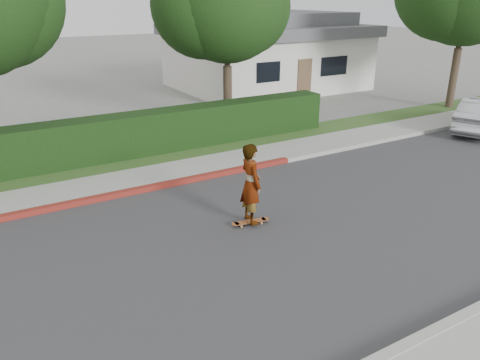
{
  "coord_description": "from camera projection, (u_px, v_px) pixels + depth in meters",
  "views": [
    {
      "loc": [
        -7.8,
        -7.8,
        5.19
      ],
      "look_at": [
        -2.43,
        1.32,
        1.0
      ],
      "focal_mm": 35.0,
      "sensor_mm": 36.0,
      "label": 1
    }
  ],
  "objects": [
    {
      "name": "tree_center",
      "position": [
        224.0,
        3.0,
        18.09
      ],
      "size": [
        5.66,
        4.84,
        7.44
      ],
      "color": "#33261C",
      "rests_on": "ground"
    },
    {
      "name": "skateboard",
      "position": [
        250.0,
        222.0,
        11.32
      ],
      "size": [
        0.99,
        0.36,
        0.09
      ],
      "rotation": [
        0.0,
        0.0,
        -0.17
      ],
      "color": "#D6893A",
      "rests_on": "ground"
    },
    {
      "name": "ground",
      "position": [
        349.0,
        215.0,
        11.84
      ],
      "size": [
        120.0,
        120.0,
        0.0
      ],
      "primitive_type": "plane",
      "color": "slate",
      "rests_on": "ground"
    },
    {
      "name": "house",
      "position": [
        266.0,
        51.0,
        27.66
      ],
      "size": [
        10.6,
        8.6,
        4.3
      ],
      "color": "beige",
      "rests_on": "ground"
    },
    {
      "name": "hedge",
      "position": [
        138.0,
        135.0,
        15.92
      ],
      "size": [
        15.0,
        1.0,
        1.5
      ],
      "primitive_type": "cube",
      "color": "black",
      "rests_on": "ground"
    },
    {
      "name": "skateboarder",
      "position": [
        251.0,
        184.0,
        10.95
      ],
      "size": [
        0.52,
        0.75,
        1.96
      ],
      "primitive_type": "imported",
      "rotation": [
        0.0,
        0.0,
        1.49
      ],
      "color": "white",
      "rests_on": "skateboard"
    },
    {
      "name": "road",
      "position": [
        349.0,
        215.0,
        11.84
      ],
      "size": [
        60.0,
        8.0,
        0.01
      ],
      "primitive_type": "cube",
      "color": "#2D2D30",
      "rests_on": "ground"
    },
    {
      "name": "curb_red_section",
      "position": [
        107.0,
        197.0,
        12.74
      ],
      "size": [
        12.0,
        0.21,
        0.15
      ],
      "primitive_type": "cube",
      "color": "maroon",
      "rests_on": "ground"
    },
    {
      "name": "curb_far",
      "position": [
        261.0,
        165.0,
        15.1
      ],
      "size": [
        60.0,
        0.2,
        0.15
      ],
      "primitive_type": "cube",
      "color": "#9E9E99",
      "rests_on": "ground"
    },
    {
      "name": "planting_strip",
      "position": [
        224.0,
        146.0,
        17.11
      ],
      "size": [
        60.0,
        1.6,
        0.1
      ],
      "primitive_type": "cube",
      "color": "#2D4C1E",
      "rests_on": "ground"
    },
    {
      "name": "sidewalk_far",
      "position": [
        247.0,
        158.0,
        15.82
      ],
      "size": [
        60.0,
        1.6,
        0.12
      ],
      "primitive_type": "cube",
      "color": "gray",
      "rests_on": "ground"
    }
  ]
}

